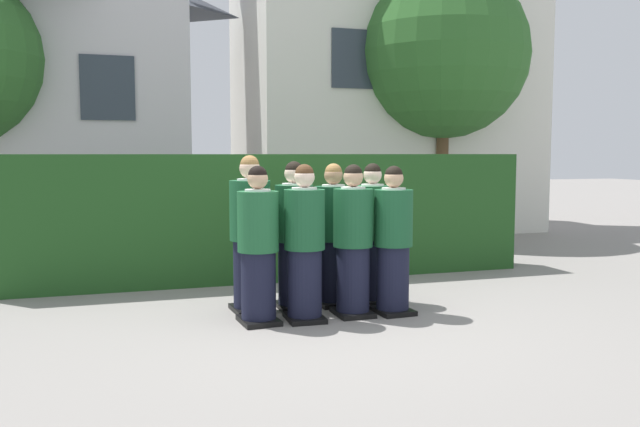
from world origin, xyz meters
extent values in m
plane|color=gray|center=(0.00, 0.00, 0.00)|extent=(60.00, 60.00, 0.00)
cylinder|color=black|center=(-0.72, 0.01, 0.36)|extent=(0.34, 0.34, 0.72)
cube|color=black|center=(-0.72, 0.01, 0.03)|extent=(0.39, 0.47, 0.05)
cylinder|color=#1E5B33|center=(-0.72, 0.01, 1.01)|extent=(0.41, 0.41, 0.59)
cylinder|color=white|center=(-0.72, 0.01, 1.31)|extent=(0.25, 0.25, 0.03)
cube|color=gold|center=(-0.73, 0.20, 1.13)|extent=(0.04, 0.01, 0.26)
sphere|color=tan|center=(-0.72, 0.01, 1.43)|extent=(0.20, 0.20, 0.20)
sphere|color=black|center=(-0.72, 0.01, 1.47)|extent=(0.19, 0.19, 0.19)
cube|color=white|center=(-0.74, 0.27, 0.92)|extent=(0.15, 0.02, 0.20)
cylinder|color=black|center=(-0.25, -0.03, 0.36)|extent=(0.35, 0.35, 0.72)
cube|color=black|center=(-0.25, -0.03, 0.03)|extent=(0.38, 0.46, 0.05)
cylinder|color=#19512D|center=(-0.25, -0.03, 1.02)|extent=(0.41, 0.41, 0.60)
cylinder|color=white|center=(-0.25, -0.03, 1.33)|extent=(0.25, 0.25, 0.03)
cube|color=navy|center=(-0.25, 0.17, 1.14)|extent=(0.04, 0.01, 0.26)
sphere|color=beige|center=(-0.25, -0.03, 1.44)|extent=(0.20, 0.20, 0.20)
sphere|color=#472D19|center=(-0.25, -0.03, 1.48)|extent=(0.19, 0.19, 0.19)
cube|color=white|center=(-0.24, 0.24, 0.93)|extent=(0.15, 0.01, 0.20)
cylinder|color=black|center=(0.28, 0.03, 0.36)|extent=(0.34, 0.34, 0.72)
cube|color=black|center=(0.28, 0.03, 0.03)|extent=(0.37, 0.45, 0.05)
cylinder|color=#19512D|center=(0.28, 0.03, 1.02)|extent=(0.41, 0.41, 0.60)
cylinder|color=white|center=(0.28, 0.03, 1.32)|extent=(0.25, 0.25, 0.03)
cube|color=gold|center=(0.28, 0.22, 1.14)|extent=(0.04, 0.01, 0.26)
sphere|color=tan|center=(0.28, 0.03, 1.44)|extent=(0.20, 0.20, 0.20)
sphere|color=black|center=(0.28, 0.03, 1.47)|extent=(0.19, 0.19, 0.19)
cylinder|color=black|center=(0.71, -0.02, 0.36)|extent=(0.34, 0.34, 0.71)
cube|color=black|center=(0.71, -0.02, 0.03)|extent=(0.39, 0.47, 0.05)
cylinder|color=#19512D|center=(0.71, -0.02, 1.01)|extent=(0.40, 0.40, 0.59)
cylinder|color=white|center=(0.71, -0.02, 1.31)|extent=(0.25, 0.25, 0.03)
cube|color=gold|center=(0.70, 0.17, 1.13)|extent=(0.04, 0.01, 0.26)
sphere|color=tan|center=(0.71, -0.02, 1.42)|extent=(0.20, 0.20, 0.20)
sphere|color=black|center=(0.71, -0.02, 1.46)|extent=(0.19, 0.19, 0.19)
cube|color=white|center=(0.70, 0.24, 0.92)|extent=(0.15, 0.02, 0.20)
cylinder|color=black|center=(-0.69, 0.52, 0.38)|extent=(0.37, 0.37, 0.76)
cube|color=black|center=(-0.69, 0.52, 0.03)|extent=(0.41, 0.50, 0.05)
cylinder|color=#19512D|center=(-0.69, 0.52, 1.08)|extent=(0.43, 0.43, 0.63)
cylinder|color=white|center=(-0.69, 0.52, 1.40)|extent=(0.27, 0.27, 0.03)
cube|color=navy|center=(-0.71, 0.72, 1.21)|extent=(0.04, 0.01, 0.28)
sphere|color=beige|center=(-0.69, 0.52, 1.52)|extent=(0.22, 0.22, 0.22)
sphere|color=olive|center=(-0.69, 0.52, 1.56)|extent=(0.20, 0.20, 0.20)
cylinder|color=black|center=(-0.21, 0.52, 0.37)|extent=(0.35, 0.35, 0.73)
cube|color=black|center=(-0.21, 0.52, 0.03)|extent=(0.38, 0.47, 0.05)
cylinder|color=#19512D|center=(-0.21, 0.52, 1.04)|extent=(0.41, 0.41, 0.61)
cylinder|color=white|center=(-0.21, 0.52, 1.35)|extent=(0.26, 0.26, 0.03)
cube|color=navy|center=(-0.21, 0.71, 1.16)|extent=(0.04, 0.01, 0.27)
sphere|color=beige|center=(-0.21, 0.52, 1.46)|extent=(0.21, 0.21, 0.21)
sphere|color=black|center=(-0.21, 0.52, 1.50)|extent=(0.19, 0.19, 0.19)
cylinder|color=black|center=(0.25, 0.55, 0.36)|extent=(0.35, 0.35, 0.72)
cube|color=black|center=(0.25, 0.55, 0.03)|extent=(0.38, 0.46, 0.05)
cylinder|color=#144728|center=(0.25, 0.55, 1.02)|extent=(0.41, 0.41, 0.60)
cylinder|color=white|center=(0.25, 0.55, 1.32)|extent=(0.25, 0.25, 0.03)
cube|color=navy|center=(0.24, 0.74, 1.14)|extent=(0.04, 0.01, 0.26)
sphere|color=tan|center=(0.25, 0.55, 1.44)|extent=(0.20, 0.20, 0.20)
sphere|color=olive|center=(0.25, 0.55, 1.48)|extent=(0.19, 0.19, 0.19)
cube|color=white|center=(0.23, 0.81, 0.93)|extent=(0.15, 0.01, 0.20)
cylinder|color=black|center=(0.70, 0.52, 0.36)|extent=(0.35, 0.35, 0.72)
cube|color=black|center=(0.70, 0.52, 0.03)|extent=(0.36, 0.45, 0.05)
cylinder|color=#1E5B33|center=(0.70, 0.52, 1.02)|extent=(0.41, 0.41, 0.60)
cylinder|color=white|center=(0.70, 0.52, 1.32)|extent=(0.25, 0.25, 0.03)
cube|color=gold|center=(0.70, 0.72, 1.14)|extent=(0.04, 0.01, 0.26)
sphere|color=beige|center=(0.70, 0.52, 1.44)|extent=(0.20, 0.20, 0.20)
sphere|color=black|center=(0.70, 0.52, 1.48)|extent=(0.19, 0.19, 0.19)
cube|color=white|center=(0.70, 0.79, 0.93)|extent=(0.15, 0.01, 0.20)
cube|color=#214C1E|center=(0.00, 2.27, 0.83)|extent=(7.00, 0.70, 1.67)
cube|color=silver|center=(3.73, 7.44, 2.78)|extent=(6.13, 3.80, 5.56)
cube|color=#2D3842|center=(2.35, 5.52, 3.45)|extent=(0.90, 0.04, 1.10)
cube|color=#2D3842|center=(5.11, 5.52, 3.45)|extent=(0.90, 0.04, 1.10)
cube|color=silver|center=(-3.24, 7.71, 2.25)|extent=(5.12, 4.02, 4.51)
cube|color=#2D3842|center=(-2.08, 5.68, 2.79)|extent=(0.90, 0.04, 1.10)
cylinder|color=brown|center=(4.21, 5.48, 1.03)|extent=(0.24, 0.24, 2.07)
sphere|color=#2D6028|center=(4.21, 5.48, 3.62)|extent=(3.31, 3.31, 3.31)
camera|label=1|loc=(-2.09, -6.30, 1.68)|focal=37.10mm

